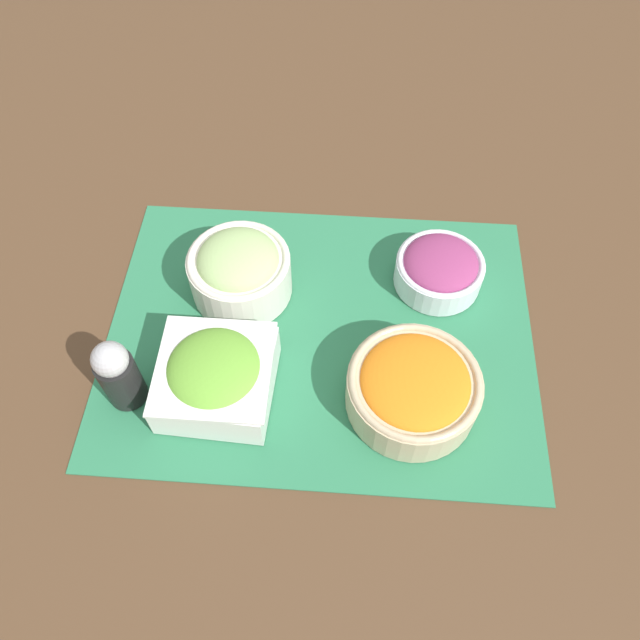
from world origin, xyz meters
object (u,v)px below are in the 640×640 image
pepper_shaker (118,374)px  lettuce_bowl (216,375)px  onion_bowl (440,268)px  carrot_bowl (413,388)px  cucumber_bowl (240,269)px

pepper_shaker → lettuce_bowl: bearing=7.3°
lettuce_bowl → onion_bowl: bearing=34.6°
carrot_bowl → pepper_shaker: pepper_shaker is taller
onion_bowl → lettuce_bowl: bearing=-145.4°
cucumber_bowl → pepper_shaker: pepper_shaker is taller
onion_bowl → carrot_bowl: 0.19m
onion_bowl → carrot_bowl: (-0.04, -0.19, 0.01)m
lettuce_bowl → cucumber_bowl: size_ratio=1.02×
lettuce_bowl → carrot_bowl: (0.24, 0.00, -0.00)m
cucumber_bowl → pepper_shaker: bearing=-124.6°
cucumber_bowl → onion_bowl: (0.27, 0.03, -0.01)m
cucumber_bowl → carrot_bowl: bearing=-34.2°
carrot_bowl → pepper_shaker: bearing=-177.4°
cucumber_bowl → onion_bowl: cucumber_bowl is taller
lettuce_bowl → carrot_bowl: lettuce_bowl is taller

